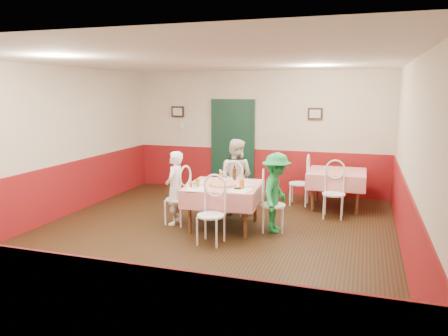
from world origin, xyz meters
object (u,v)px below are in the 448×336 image
(beer_bottle, at_px, (234,173))
(glass_a, at_px, (198,183))
(chair_right, at_px, (273,205))
(chair_far, at_px, (235,191))
(main_table, at_px, (224,206))
(diner_far, at_px, (235,177))
(chair_left, at_px, (178,199))
(pizza, at_px, (222,185))
(wallet, at_px, (238,188))
(second_table, at_px, (336,190))
(diner_right, at_px, (276,193))
(chair_second_b, at_px, (334,194))
(chair_near, at_px, (211,216))
(glass_c, at_px, (221,176))
(chair_second_a, at_px, (299,184))
(diner_left, at_px, (175,188))
(glass_b, at_px, (242,184))

(beer_bottle, bearing_deg, glass_a, -120.80)
(chair_right, xyz_separation_m, chair_far, (-0.91, 0.79, 0.00))
(beer_bottle, bearing_deg, main_table, -97.84)
(diner_far, bearing_deg, chair_left, 57.22)
(pizza, bearing_deg, wallet, -29.89)
(second_table, relative_size, chair_far, 1.24)
(main_table, height_order, chair_left, chair_left)
(diner_far, height_order, diner_right, diner_far)
(chair_left, xyz_separation_m, chair_far, (0.79, 0.91, 0.00))
(chair_second_b, height_order, beer_bottle, beer_bottle)
(second_table, bearing_deg, chair_near, -121.28)
(chair_right, bearing_deg, beer_bottle, 53.15)
(glass_c, distance_m, wallet, 0.80)
(glass_c, height_order, diner_far, diner_far)
(chair_right, height_order, wallet, chair_right)
(second_table, height_order, chair_left, chair_left)
(chair_far, bearing_deg, diner_far, -92.48)
(chair_second_a, height_order, chair_second_b, same)
(chair_second_a, height_order, diner_far, diner_far)
(diner_left, distance_m, diner_right, 1.80)
(chair_second_b, bearing_deg, chair_far, -169.37)
(chair_right, relative_size, glass_c, 7.05)
(glass_c, distance_m, diner_right, 1.13)
(pizza, bearing_deg, chair_second_b, 35.79)
(second_table, bearing_deg, chair_far, -148.85)
(chair_near, height_order, glass_c, chair_near)
(chair_near, distance_m, wallet, 0.72)
(main_table, xyz_separation_m, beer_bottle, (0.06, 0.42, 0.51))
(chair_near, height_order, beer_bottle, beer_bottle)
(chair_near, bearing_deg, diner_left, 144.00)
(main_table, height_order, chair_second_b, chair_second_b)
(chair_second_a, xyz_separation_m, diner_far, (-1.08, -1.05, 0.28))
(main_table, relative_size, chair_second_a, 1.36)
(chair_near, bearing_deg, chair_far, 97.37)
(chair_right, relative_size, chair_near, 1.00)
(chair_far, xyz_separation_m, glass_c, (-0.11, -0.48, 0.37))
(wallet, bearing_deg, glass_c, 124.17)
(wallet, bearing_deg, chair_second_a, 68.50)
(glass_c, bearing_deg, chair_left, -147.42)
(glass_b, distance_m, diner_right, 0.61)
(main_table, distance_m, wallet, 0.57)
(chair_right, relative_size, pizza, 2.05)
(chair_right, bearing_deg, chair_second_b, -50.92)
(chair_left, relative_size, glass_c, 7.05)
(diner_far, bearing_deg, chair_second_b, -164.18)
(second_table, height_order, chair_second_a, chair_second_a)
(chair_right, height_order, chair_far, same)
(pizza, distance_m, beer_bottle, 0.51)
(diner_right, bearing_deg, beer_bottle, 69.20)
(pizza, bearing_deg, chair_far, 93.61)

